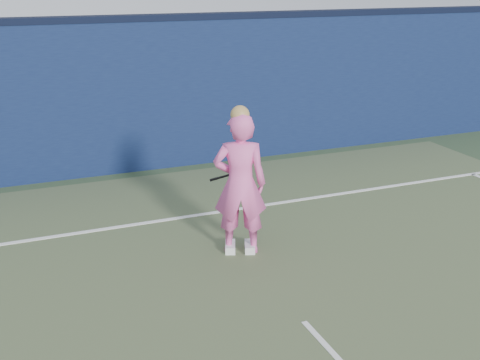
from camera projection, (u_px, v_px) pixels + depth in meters
name	position (u px, v px, depth m)	size (l,w,h in m)	color
backstop_wall	(157.00, 96.00, 10.29)	(24.00, 0.40, 2.50)	#0E193D
wall_cap	(153.00, 18.00, 9.87)	(24.00, 0.42, 0.10)	black
player	(240.00, 184.00, 7.12)	(0.74, 0.62, 1.82)	pink
racket	(239.00, 173.00, 7.54)	(0.51, 0.21, 0.29)	black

